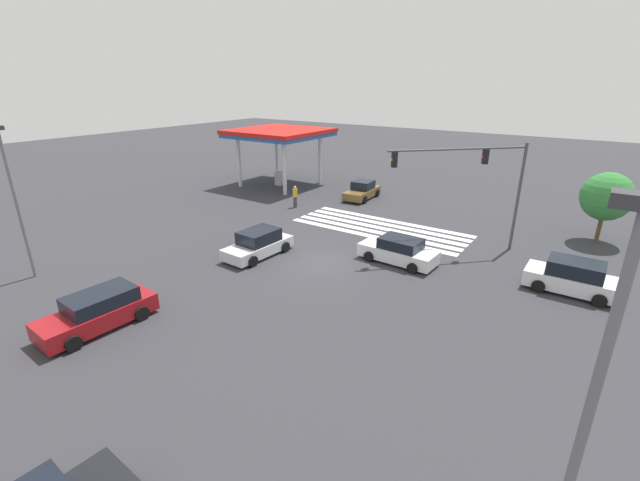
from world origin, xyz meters
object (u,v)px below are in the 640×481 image
Objects in this scene: traffic_signal_mast at (481,175)px; car_4 at (573,278)px; car_1 at (258,244)px; street_light_pole_b at (586,422)px; car_0 at (399,251)px; car_2 at (98,311)px; pedestrian at (295,195)px; tree_corner_a at (607,197)px; street_light_pole_a at (13,191)px; car_5 at (362,191)px.

traffic_signal_mast is 1.56× the size of car_4.
street_light_pole_b is (-17.11, 11.16, 4.43)m from car_1.
traffic_signal_mast reaches higher than car_4.
car_2 reaches higher than car_0.
street_light_pole_b reaches higher than pedestrian.
car_0 is 0.99× the size of tree_corner_a.
tree_corner_a is at bearing -136.41° from street_light_pole_a.
car_5 is at bearing -174.23° from car_2.
street_light_pole_a is (6.61, 24.25, 4.07)m from car_5.
traffic_signal_mast is at bearing 54.49° from car_5.
car_1 is at bearing 1.12° from car_5.
tree_corner_a is (-9.32, -10.51, 2.34)m from car_0.
car_2 is 1.05× the size of tree_corner_a.
street_light_pole_a is at bearing -92.14° from car_2.
car_2 is (10.67, 17.72, -4.08)m from traffic_signal_mast.
street_light_pole_b reaches higher than car_5.
tree_corner_a reaches higher than car_0.
car_0 is at bearing 48.44° from tree_corner_a.
street_light_pole_b is at bearing 90.89° from tree_corner_a.
car_5 is at bearing -54.91° from street_light_pole_b.
street_light_pole_b is (-0.99, 16.45, 4.37)m from car_4.
street_light_pole_a is at bearing 43.59° from tree_corner_a.
tree_corner_a reaches higher than car_1.
traffic_signal_mast is 3.66× the size of pedestrian.
traffic_signal_mast is at bearing -137.28° from street_light_pole_a.
car_0 is at bearing 9.71° from car_4.
traffic_signal_mast is 25.07m from street_light_pole_a.
street_light_pole_a is (15.36, 12.98, 4.07)m from car_0.
street_light_pole_b is (-21.65, 20.64, 4.15)m from pedestrian.
car_0 is at bearing 19.98° from pedestrian.
pedestrian is (3.19, 5.64, 0.32)m from car_5.
street_light_pole_b reaches higher than car_4.
car_1 is 1.07× the size of car_4.
car_5 is (8.75, -11.28, -0.00)m from car_0.
tree_corner_a is at bearing 58.17° from pedestrian.
car_0 is 8.34m from car_1.
car_5 is 0.50× the size of street_light_pole_b.
car_0 is 1.07× the size of car_4.
tree_corner_a is (-0.60, -9.06, 2.25)m from car_4.
car_0 is 14.27m from car_5.
street_light_pole_b is (-6.65, 19.03, 0.33)m from traffic_signal_mast.
traffic_signal_mast is at bearing -124.80° from car_0.
car_4 is at bearing 86.22° from tree_corner_a.
tree_corner_a is (0.40, -25.52, -2.12)m from street_light_pole_b.
tree_corner_a is (-16.72, -14.35, 2.31)m from car_1.
tree_corner_a is at bearing 148.19° from car_2.
traffic_signal_mast is 1.50× the size of car_5.
car_0 is at bearing 120.18° from car_1.
pedestrian is 0.21× the size of street_light_pole_b.
street_light_pole_b is at bearing 175.38° from street_light_pole_a.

